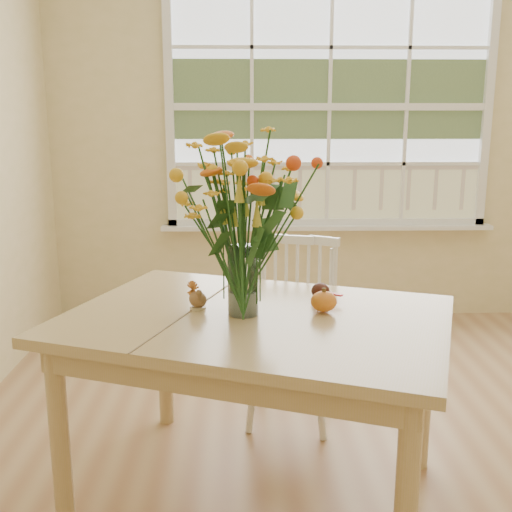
{
  "coord_description": "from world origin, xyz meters",
  "views": [
    {
      "loc": [
        -0.62,
        -2.13,
        1.44
      ],
      "look_at": [
        -0.57,
        0.01,
        0.96
      ],
      "focal_mm": 42.0,
      "sensor_mm": 36.0,
      "label": 1
    }
  ],
  "objects": [
    {
      "name": "pumpkin",
      "position": [
        -0.32,
        0.02,
        0.78
      ],
      "size": [
        0.1,
        0.1,
        0.08
      ],
      "primitive_type": "ellipsoid",
      "color": "orange",
      "rests_on": "dining_table"
    },
    {
      "name": "flower_vase",
      "position": [
        -0.62,
        0.0,
        1.13
      ],
      "size": [
        0.54,
        0.54,
        0.64
      ],
      "color": "white",
      "rests_on": "dining_table"
    },
    {
      "name": "windsor_chair",
      "position": [
        -0.37,
        0.66,
        0.5
      ],
      "size": [
        0.49,
        0.47,
        0.88
      ],
      "rotation": [
        0.0,
        0.0,
        -0.24
      ],
      "color": "white",
      "rests_on": "floor"
    },
    {
      "name": "window",
      "position": [
        0.0,
        2.21,
        1.53
      ],
      "size": [
        2.42,
        0.12,
        1.74
      ],
      "color": "silver",
      "rests_on": "wall_back"
    },
    {
      "name": "wall_back",
      "position": [
        0.0,
        2.25,
        1.35
      ],
      "size": [
        4.0,
        0.02,
        2.7
      ],
      "primitive_type": "cube",
      "color": "beige",
      "rests_on": "floor"
    },
    {
      "name": "dark_gourd",
      "position": [
        -0.31,
        0.18,
        0.78
      ],
      "size": [
        0.13,
        0.1,
        0.07
      ],
      "color": "#38160F",
      "rests_on": "dining_table"
    },
    {
      "name": "floor",
      "position": [
        0.0,
        0.0,
        -0.01
      ],
      "size": [
        4.0,
        4.5,
        0.01
      ],
      "primitive_type": "cube",
      "color": "#A87951",
      "rests_on": "ground"
    },
    {
      "name": "dining_table",
      "position": [
        -0.57,
        -0.01,
        0.65
      ],
      "size": [
        1.64,
        1.41,
        0.74
      ],
      "rotation": [
        0.0,
        0.0,
        -0.35
      ],
      "color": "tan",
      "rests_on": "floor"
    },
    {
      "name": "turkey_figurine",
      "position": [
        -0.8,
        0.07,
        0.78
      ],
      "size": [
        0.1,
        0.09,
        0.1
      ],
      "rotation": [
        0.0,
        0.0,
        -0.65
      ],
      "color": "#CCB78C",
      "rests_on": "dining_table"
    }
  ]
}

